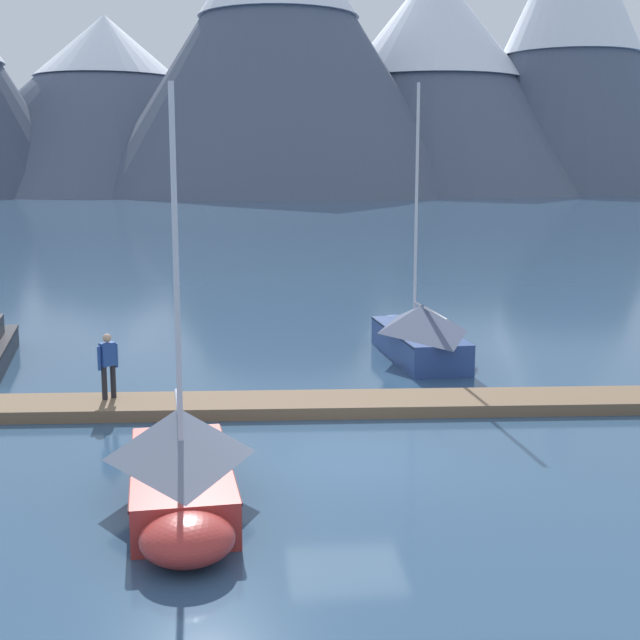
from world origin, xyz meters
TOP-DOWN VIEW (x-y plane):
  - ground_plane at (0.00, 0.00)m, footprint 700.00×700.00m
  - mountain_central_massif at (-33.29, 205.09)m, footprint 94.27×94.27m
  - mountain_shoulder_ridge at (7.27, 181.68)m, footprint 82.17×82.17m
  - mountain_east_summit at (44.52, 195.09)m, footprint 82.12×82.12m
  - mountain_rear_spur at (76.84, 191.49)m, footprint 58.93×58.93m
  - dock at (0.00, 4.00)m, footprint 28.26×3.10m
  - sailboat_second_berth at (-3.32, -2.26)m, footprint 2.38×5.73m
  - sailboat_mid_dock_port at (3.57, 9.96)m, footprint 2.44×6.73m
  - person_on_dock at (-5.57, 4.52)m, footprint 0.47×0.42m

SIDE VIEW (x-z plane):
  - ground_plane at x=0.00m, z-range 0.00..0.00m
  - dock at x=0.00m, z-range 0.00..0.30m
  - sailboat_second_berth at x=-3.32m, z-range -2.97..4.59m
  - sailboat_mid_dock_port at x=3.57m, z-range -3.52..5.28m
  - person_on_dock at x=-5.57m, z-range 0.42..2.11m
  - mountain_central_massif at x=-33.29m, z-range 0.59..42.62m
  - mountain_east_summit at x=44.52m, z-range 1.58..54.66m
  - mountain_shoulder_ridge at x=7.27m, z-range 1.30..65.68m
  - mountain_rear_spur at x=76.84m, z-range 2.20..70.05m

